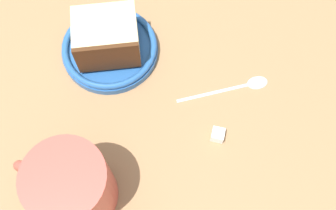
{
  "coord_description": "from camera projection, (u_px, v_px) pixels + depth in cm",
  "views": [
    {
      "loc": [
        18.91,
        -5.33,
        50.27
      ],
      "look_at": [
        1.72,
        5.64,
        3.0
      ],
      "focal_mm": 41.84,
      "sensor_mm": 36.0,
      "label": 1
    }
  ],
  "objects": [
    {
      "name": "tea_mug",
      "position": [
        71.0,
        186.0,
        0.45
      ],
      "size": [
        11.0,
        9.69,
        10.28
      ],
      "color": "#BF4C3F",
      "rests_on": "ground_plane"
    },
    {
      "name": "small_plate",
      "position": [
        110.0,
        49.0,
        0.57
      ],
      "size": [
        14.04,
        14.04,
        2.08
      ],
      "color": "#26599E",
      "rests_on": "ground_plane"
    },
    {
      "name": "sugar_cube",
      "position": [
        218.0,
        135.0,
        0.52
      ],
      "size": [
        2.34,
        2.34,
        1.66
      ],
      "primitive_type": "cube",
      "rotation": [
        0.0,
        0.0,
        0.78
      ],
      "color": "white",
      "rests_on": "ground_plane"
    },
    {
      "name": "ground_plane",
      "position": [
        127.0,
        127.0,
        0.55
      ],
      "size": [
        150.96,
        150.96,
        2.23
      ],
      "primitive_type": "cube",
      "color": "#936D47"
    },
    {
      "name": "teaspoon",
      "position": [
        242.0,
        85.0,
        0.56
      ],
      "size": [
        5.43,
        13.2,
        0.8
      ],
      "color": "silver",
      "rests_on": "ground_plane"
    },
    {
      "name": "cake_slice",
      "position": [
        107.0,
        38.0,
        0.54
      ],
      "size": [
        10.29,
        10.93,
        6.15
      ],
      "color": "#472814",
      "rests_on": "small_plate"
    }
  ]
}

